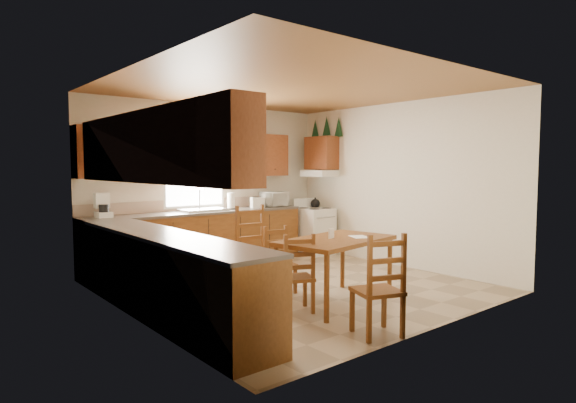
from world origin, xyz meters
TOP-DOWN VIEW (x-y plane):
  - floor at (0.00, 0.00)m, footprint 4.50×4.50m
  - ceiling at (0.00, 0.00)m, footprint 4.50×4.50m
  - wall_left at (-2.25, 0.00)m, footprint 4.50×4.50m
  - wall_right at (2.25, 0.00)m, footprint 4.50×4.50m
  - wall_back at (0.00, 2.25)m, footprint 4.50×4.50m
  - wall_front at (0.00, -2.25)m, footprint 4.50×4.50m
  - lower_cab_back at (-0.38, 1.95)m, footprint 3.75×0.60m
  - lower_cab_left at (-1.95, -0.15)m, footprint 0.60×3.60m
  - counter_back at (-0.38, 1.95)m, footprint 3.75×0.63m
  - counter_left at (-1.95, -0.15)m, footprint 0.63×3.60m
  - backsplash at (-0.38, 2.24)m, footprint 3.75×0.01m
  - upper_cab_back_left at (-1.55, 2.08)m, footprint 1.41×0.33m
  - upper_cab_back_right at (0.86, 2.08)m, footprint 1.25×0.33m
  - upper_cab_left at (-2.08, -0.15)m, footprint 0.33×3.60m
  - upper_cab_stove at (2.08, 1.65)m, footprint 0.33×0.62m
  - range_hood at (2.03, 1.65)m, footprint 0.44×0.62m
  - window_frame at (-0.30, 2.22)m, footprint 1.13×0.02m
  - window_pane at (-0.30, 2.21)m, footprint 1.05×0.01m
  - window_valance at (-0.30, 2.19)m, footprint 1.19×0.01m
  - sink_basin at (-0.30, 1.95)m, footprint 0.75×0.45m
  - pine_decal_a at (2.21, 1.33)m, footprint 0.22×0.22m
  - pine_decal_b at (2.21, 1.65)m, footprint 0.22×0.22m
  - pine_decal_c at (2.21, 1.97)m, footprint 0.22×0.22m
  - stove at (1.88, 1.61)m, footprint 0.59×0.61m
  - coffeemaker at (-1.90, 1.98)m, footprint 0.29×0.31m
  - paper_towel at (0.23, 1.92)m, footprint 0.14×0.14m
  - toaster at (0.76, 1.90)m, footprint 0.26×0.21m
  - microwave at (1.17, 1.94)m, footprint 0.50×0.40m
  - dining_table at (-0.12, -0.94)m, footprint 1.59×1.08m
  - chair_near_left at (-0.71, -0.89)m, footprint 0.49×0.48m
  - chair_near_right at (-0.60, -1.99)m, footprint 0.54×0.53m
  - chair_far_left at (-0.34, -0.13)m, footprint 0.43×0.41m
  - chair_far_right at (-0.45, 0.22)m, footprint 0.49×0.47m
  - table_paper at (0.19, -1.03)m, footprint 0.29×0.32m
  - table_card at (-0.16, -0.90)m, footprint 0.09×0.03m

SIDE VIEW (x-z plane):
  - floor at x=0.00m, z-range 0.00..0.00m
  - dining_table at x=-0.12m, z-range 0.00..0.79m
  - stove at x=1.88m, z-range 0.00..0.85m
  - chair_far_left at x=-0.34m, z-range 0.00..0.85m
  - lower_cab_back at x=-0.38m, z-range 0.00..0.88m
  - lower_cab_left at x=-1.95m, z-range 0.00..0.88m
  - chair_near_left at x=-0.71m, z-range 0.00..0.90m
  - chair_near_right at x=-0.60m, z-range 0.00..1.01m
  - chair_far_right at x=-0.45m, z-range 0.00..1.11m
  - table_paper at x=0.19m, z-range 0.79..0.79m
  - table_card at x=-0.16m, z-range 0.79..0.91m
  - counter_back at x=-0.38m, z-range 0.88..0.92m
  - counter_left at x=-1.95m, z-range 0.88..0.92m
  - sink_basin at x=-0.30m, z-range 0.92..0.96m
  - backsplash at x=-0.38m, z-range 0.92..1.10m
  - toaster at x=0.76m, z-range 0.92..1.11m
  - microwave at x=1.17m, z-range 0.92..1.19m
  - paper_towel at x=0.23m, z-range 0.92..1.20m
  - coffeemaker at x=-1.90m, z-range 0.92..1.27m
  - wall_left at x=-2.25m, z-range 1.35..1.35m
  - wall_right at x=2.25m, z-range 1.35..1.35m
  - wall_back at x=0.00m, z-range 1.35..1.35m
  - wall_front at x=0.00m, z-range 1.35..1.35m
  - range_hood at x=2.03m, z-range 1.46..1.58m
  - window_frame at x=-0.30m, z-range 0.96..2.14m
  - window_pane at x=-0.30m, z-range 1.00..2.10m
  - upper_cab_back_left at x=-1.55m, z-range 1.48..2.23m
  - upper_cab_back_right at x=0.86m, z-range 1.48..2.23m
  - upper_cab_left at x=-2.08m, z-range 1.48..2.23m
  - upper_cab_stove at x=2.08m, z-range 1.59..2.21m
  - window_valance at x=-0.30m, z-range 1.93..2.17m
  - pine_decal_a at x=2.21m, z-range 2.20..2.56m
  - pine_decal_c at x=2.21m, z-range 2.20..2.56m
  - pine_decal_b at x=2.21m, z-range 2.24..2.60m
  - ceiling at x=0.00m, z-range 2.70..2.70m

